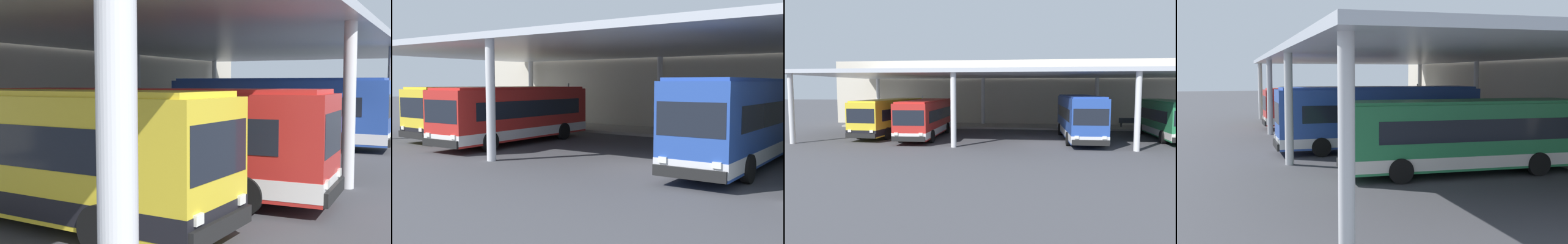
{
  "view_description": "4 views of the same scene",
  "coord_description": "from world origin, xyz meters",
  "views": [
    {
      "loc": [
        -22.45,
        -5.34,
        3.35
      ],
      "look_at": [
        -2.07,
        4.96,
        1.56
      ],
      "focal_mm": 46.48,
      "sensor_mm": 36.0,
      "label": 1
    },
    {
      "loc": [
        9.0,
        -16.45,
        3.38
      ],
      "look_at": [
        -5.51,
        3.81,
        1.31
      ],
      "focal_mm": 42.88,
      "sensor_mm": 36.0,
      "label": 2
    },
    {
      "loc": [
        -0.72,
        -28.16,
        4.16
      ],
      "look_at": [
        -5.05,
        3.06,
        1.3
      ],
      "focal_mm": 34.4,
      "sensor_mm": 36.0,
      "label": 3
    },
    {
      "loc": [
        29.7,
        -5.0,
        4.29
      ],
      "look_at": [
        1.13,
        2.97,
        1.42
      ],
      "focal_mm": 45.97,
      "sensor_mm": 36.0,
      "label": 4
    }
  ],
  "objects": [
    {
      "name": "bus_second_bay",
      "position": [
        -9.58,
        2.5,
        1.66
      ],
      "size": [
        2.97,
        10.61,
        3.17
      ],
      "color": "red",
      "rests_on": "ground"
    },
    {
      "name": "bus_middle_bay",
      "position": [
        3.08,
        2.79,
        1.84
      ],
      "size": [
        2.84,
        11.36,
        3.57
      ],
      "color": "#284CA8",
      "rests_on": "ground"
    },
    {
      "name": "ground_plane",
      "position": [
        0.0,
        0.0,
        0.0
      ],
      "size": [
        200.0,
        200.0,
        0.0
      ],
      "primitive_type": "plane",
      "color": "#47474C"
    },
    {
      "name": "platform_kerb",
      "position": [
        0.0,
        11.75,
        0.09
      ],
      "size": [
        42.0,
        4.5,
        0.18
      ],
      "primitive_type": "cube",
      "color": "#A39E93",
      "rests_on": "ground"
    },
    {
      "name": "station_building_facade",
      "position": [
        0.0,
        15.0,
        3.67
      ],
      "size": [
        48.0,
        1.6,
        7.34
      ],
      "primitive_type": "cube",
      "color": "beige",
      "rests_on": "ground"
    },
    {
      "name": "bus_far_bay",
      "position": [
        10.31,
        4.48,
        1.66
      ],
      "size": [
        2.85,
        10.57,
        3.17
      ],
      "color": "#28844C",
      "rests_on": "ground"
    },
    {
      "name": "banner_sign",
      "position": [
        -12.4,
        10.94,
        1.98
      ],
      "size": [
        0.7,
        0.12,
        3.2
      ],
      "color": "#B2B2B7",
      "rests_on": "platform_kerb"
    },
    {
      "name": "canopy_shelter",
      "position": [
        0.0,
        5.5,
        5.31
      ],
      "size": [
        40.0,
        17.0,
        5.55
      ],
      "color": "silver",
      "rests_on": "ground"
    },
    {
      "name": "bus_nearest_bay",
      "position": [
        -13.3,
        3.78,
        1.66
      ],
      "size": [
        3.16,
        10.66,
        3.17
      ],
      "color": "yellow",
      "rests_on": "ground"
    }
  ]
}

